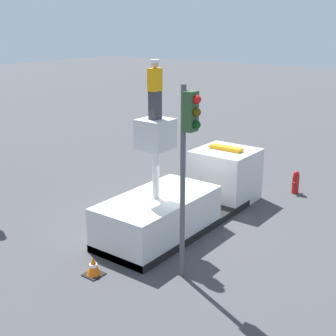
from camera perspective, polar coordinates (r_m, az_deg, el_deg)
ground_plane at (r=16.20m, az=1.15°, el=-7.14°), size 120.00×120.00×0.00m
bucket_truck at (r=16.32m, az=2.36°, el=-3.78°), size 7.43×2.24×3.94m
worker at (r=13.93m, az=-1.60°, el=9.52°), size 0.40×0.26×1.75m
traffic_light_pole at (r=11.83m, az=2.41°, el=2.70°), size 0.34×0.57×5.27m
fire_hydrant at (r=19.79m, az=15.30°, el=-1.68°), size 0.52×0.28×0.96m
traffic_cone_rear at (r=13.37m, az=-9.09°, el=-11.80°), size 0.50×0.50×0.55m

